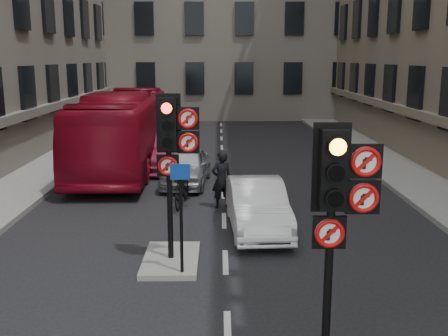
{
  "coord_description": "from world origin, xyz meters",
  "views": [
    {
      "loc": [
        -0.14,
        -5.88,
        4.43
      ],
      "look_at": [
        -0.05,
        2.77,
        2.6
      ],
      "focal_mm": 42.0,
      "sensor_mm": 36.0,
      "label": 1
    }
  ],
  "objects_px": {
    "signal_near": "(338,196)",
    "car_silver": "(186,166)",
    "signal_far": "(173,141)",
    "car_white": "(257,205)",
    "motorcyclist": "(222,180)",
    "car_pink": "(165,149)",
    "bus_red": "(124,130)",
    "motorcycle": "(182,188)",
    "info_sign": "(181,203)"
  },
  "relations": [
    {
      "from": "signal_near",
      "to": "motorcyclist",
      "type": "height_order",
      "value": "signal_near"
    },
    {
      "from": "bus_red",
      "to": "car_silver",
      "type": "bearing_deg",
      "value": -48.61
    },
    {
      "from": "signal_far",
      "to": "info_sign",
      "type": "distance_m",
      "value": 1.4
    },
    {
      "from": "car_silver",
      "to": "motorcyclist",
      "type": "distance_m",
      "value": 3.24
    },
    {
      "from": "motorcyclist",
      "to": "car_white",
      "type": "bearing_deg",
      "value": 96.45
    },
    {
      "from": "car_pink",
      "to": "bus_red",
      "type": "bearing_deg",
      "value": -175.54
    },
    {
      "from": "car_pink",
      "to": "motorcycle",
      "type": "distance_m",
      "value": 5.92
    },
    {
      "from": "motorcycle",
      "to": "motorcyclist",
      "type": "distance_m",
      "value": 1.25
    },
    {
      "from": "car_pink",
      "to": "bus_red",
      "type": "distance_m",
      "value": 1.84
    },
    {
      "from": "signal_near",
      "to": "car_pink",
      "type": "xyz_separation_m",
      "value": [
        -3.85,
        14.33,
        -1.86
      ]
    },
    {
      "from": "motorcycle",
      "to": "bus_red",
      "type": "bearing_deg",
      "value": 123.43
    },
    {
      "from": "signal_near",
      "to": "car_silver",
      "type": "bearing_deg",
      "value": 103.82
    },
    {
      "from": "signal_near",
      "to": "info_sign",
      "type": "height_order",
      "value": "signal_near"
    },
    {
      "from": "signal_far",
      "to": "signal_near",
      "type": "bearing_deg",
      "value": -56.98
    },
    {
      "from": "signal_near",
      "to": "car_silver",
      "type": "height_order",
      "value": "signal_near"
    },
    {
      "from": "car_silver",
      "to": "motorcyclist",
      "type": "height_order",
      "value": "motorcyclist"
    },
    {
      "from": "signal_far",
      "to": "car_white",
      "type": "xyz_separation_m",
      "value": [
        1.97,
        2.25,
        -2.05
      ]
    },
    {
      "from": "car_white",
      "to": "info_sign",
      "type": "distance_m",
      "value": 3.65
    },
    {
      "from": "signal_far",
      "to": "motorcyclist",
      "type": "height_order",
      "value": "signal_far"
    },
    {
      "from": "signal_near",
      "to": "info_sign",
      "type": "bearing_deg",
      "value": 126.82
    },
    {
      "from": "motorcycle",
      "to": "info_sign",
      "type": "height_order",
      "value": "info_sign"
    },
    {
      "from": "motorcyclist",
      "to": "car_pink",
      "type": "bearing_deg",
      "value": -86.7
    },
    {
      "from": "signal_near",
      "to": "car_pink",
      "type": "relative_size",
      "value": 0.71
    },
    {
      "from": "signal_near",
      "to": "car_silver",
      "type": "xyz_separation_m",
      "value": [
        -2.78,
        11.3,
        -1.94
      ]
    },
    {
      "from": "car_pink",
      "to": "signal_far",
      "type": "bearing_deg",
      "value": -82.05
    },
    {
      "from": "signal_far",
      "to": "bus_red",
      "type": "relative_size",
      "value": 0.32
    },
    {
      "from": "info_sign",
      "to": "car_white",
      "type": "bearing_deg",
      "value": 61.12
    },
    {
      "from": "car_silver",
      "to": "info_sign",
      "type": "relative_size",
      "value": 1.65
    },
    {
      "from": "car_silver",
      "to": "bus_red",
      "type": "xyz_separation_m",
      "value": [
        -2.7,
        2.93,
        0.91
      ]
    },
    {
      "from": "signal_far",
      "to": "car_pink",
      "type": "relative_size",
      "value": 0.71
    },
    {
      "from": "car_white",
      "to": "bus_red",
      "type": "xyz_separation_m",
      "value": [
        -4.85,
        7.98,
        0.89
      ]
    },
    {
      "from": "signal_far",
      "to": "car_silver",
      "type": "relative_size",
      "value": 0.95
    },
    {
      "from": "car_white",
      "to": "car_pink",
      "type": "bearing_deg",
      "value": 108.35
    },
    {
      "from": "car_silver",
      "to": "bus_red",
      "type": "height_order",
      "value": "bus_red"
    },
    {
      "from": "motorcyclist",
      "to": "car_silver",
      "type": "bearing_deg",
      "value": -85.23
    },
    {
      "from": "signal_far",
      "to": "car_pink",
      "type": "height_order",
      "value": "signal_far"
    },
    {
      "from": "signal_near",
      "to": "car_silver",
      "type": "relative_size",
      "value": 0.95
    },
    {
      "from": "signal_far",
      "to": "bus_red",
      "type": "bearing_deg",
      "value": 105.75
    },
    {
      "from": "car_pink",
      "to": "car_silver",
      "type": "bearing_deg",
      "value": -69.55
    },
    {
      "from": "info_sign",
      "to": "bus_red",
      "type": "bearing_deg",
      "value": 106.57
    },
    {
      "from": "car_pink",
      "to": "motorcyclist",
      "type": "relative_size",
      "value": 2.91
    },
    {
      "from": "bus_red",
      "to": "motorcycle",
      "type": "bearing_deg",
      "value": -65.76
    },
    {
      "from": "car_white",
      "to": "motorcycle",
      "type": "height_order",
      "value": "car_white"
    },
    {
      "from": "car_silver",
      "to": "car_pink",
      "type": "bearing_deg",
      "value": 114.07
    },
    {
      "from": "car_white",
      "to": "car_silver",
      "type": "bearing_deg",
      "value": 109.69
    },
    {
      "from": "car_silver",
      "to": "car_pink",
      "type": "distance_m",
      "value": 3.21
    },
    {
      "from": "bus_red",
      "to": "motorcyclist",
      "type": "bearing_deg",
      "value": -57.73
    },
    {
      "from": "signal_near",
      "to": "motorcyclist",
      "type": "xyz_separation_m",
      "value": [
        -1.55,
        8.31,
        -1.72
      ]
    },
    {
      "from": "motorcycle",
      "to": "car_pink",
      "type": "bearing_deg",
      "value": 108.54
    },
    {
      "from": "motorcyclist",
      "to": "info_sign",
      "type": "height_order",
      "value": "info_sign"
    }
  ]
}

